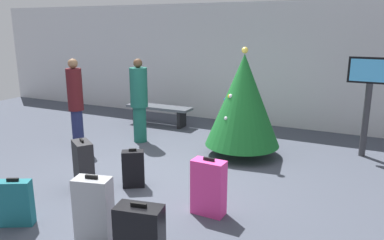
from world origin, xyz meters
The scene contains 13 objects.
ground_plane centered at (0.00, 0.00, 0.00)m, with size 16.00×16.00×0.00m, color #424754.
back_wall centered at (0.00, 4.33, 1.50)m, with size 16.00×0.20×2.99m, color silver.
holiday_tree centered at (0.98, 1.78, 1.08)m, with size 1.41×1.41×2.06m.
flight_info_kiosk centered at (3.07, 2.77, 1.29)m, with size 0.80×0.12×1.88m.
waiting_bench centered at (-1.63, 3.07, 0.37)m, with size 1.70×0.44×0.48m.
traveller_0 centered at (-1.27, 1.67, 0.93)m, with size 0.50×0.50×1.78m.
traveller_1 centered at (-2.18, 0.78, 0.97)m, with size 0.40×0.40×1.81m.
suitcase_0 centered at (1.14, -1.95, 0.33)m, with size 0.53×0.34×0.70m.
suitcase_1 centered at (-0.71, -1.94, 0.29)m, with size 0.44×0.33×0.62m.
suitcase_2 centered at (1.33, -0.63, 0.37)m, with size 0.44×0.24×0.78m.
suitcase_3 centered at (-0.06, -0.34, 0.29)m, with size 0.38×0.33×0.62m.
suitcase_4 centered at (-0.68, -0.75, 0.38)m, with size 0.47×0.42×0.80m.
suitcase_5 centered at (0.44, -1.83, 0.40)m, with size 0.45×0.32×0.83m.
Camera 1 is at (3.13, -4.81, 2.43)m, focal length 35.07 mm.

